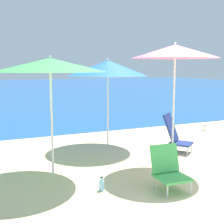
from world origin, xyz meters
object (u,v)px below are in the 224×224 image
(beach_umbrella_blue, at_px, (108,68))
(beach_chair_green, at_px, (168,168))
(water_bottle, at_px, (102,185))
(seagull, at_px, (204,125))
(beach_umbrella_green, at_px, (50,65))
(beach_chair_navy, at_px, (175,134))
(beach_umbrella_pink, at_px, (175,52))

(beach_umbrella_blue, xyz_separation_m, beach_chair_green, (-0.20, -2.80, -1.52))
(water_bottle, xyz_separation_m, seagull, (4.58, 3.01, 0.05))
(beach_umbrella_green, bearing_deg, beach_chair_navy, 8.00)
(beach_umbrella_green, height_order, beach_chair_navy, beach_umbrella_green)
(beach_chair_navy, height_order, seagull, beach_chair_navy)
(beach_umbrella_blue, distance_m, beach_umbrella_pink, 2.03)
(beach_umbrella_green, bearing_deg, water_bottle, -62.38)
(beach_chair_navy, bearing_deg, beach_umbrella_green, 150.07)
(beach_umbrella_blue, height_order, water_bottle, beach_umbrella_blue)
(water_bottle, bearing_deg, seagull, 33.30)
(beach_umbrella_pink, bearing_deg, beach_chair_navy, 51.68)
(beach_umbrella_green, xyz_separation_m, seagull, (5.09, 2.03, -1.77))
(beach_chair_navy, relative_size, beach_chair_green, 1.25)
(beach_umbrella_blue, distance_m, beach_chair_green, 3.19)
(beach_umbrella_green, xyz_separation_m, beach_umbrella_pink, (2.14, -0.50, 0.24))
(beach_chair_navy, bearing_deg, beach_chair_green, -166.22)
(beach_umbrella_blue, xyz_separation_m, beach_chair_navy, (1.17, -1.06, -1.46))
(beach_chair_navy, relative_size, seagull, 3.14)
(beach_umbrella_green, relative_size, seagull, 7.67)
(beach_umbrella_blue, bearing_deg, beach_chair_green, -94.08)
(beach_chair_navy, xyz_separation_m, beach_chair_green, (-1.37, -1.74, -0.06))
(water_bottle, bearing_deg, beach_chair_navy, 30.51)
(beach_chair_green, xyz_separation_m, water_bottle, (-0.97, 0.36, -0.24))
(beach_chair_navy, xyz_separation_m, seagull, (2.23, 1.63, -0.25))
(beach_umbrella_blue, bearing_deg, beach_umbrella_green, -139.00)
(beach_umbrella_pink, distance_m, water_bottle, 2.67)
(water_bottle, bearing_deg, beach_umbrella_pink, 16.44)
(beach_chair_navy, distance_m, water_bottle, 2.74)
(beach_umbrella_blue, bearing_deg, seagull, 9.43)
(beach_umbrella_green, relative_size, beach_chair_navy, 2.44)
(beach_umbrella_green, xyz_separation_m, beach_chair_navy, (2.85, 0.40, -1.52))
(beach_umbrella_pink, relative_size, beach_chair_green, 3.42)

